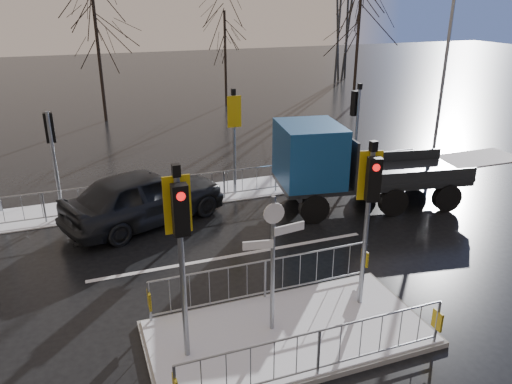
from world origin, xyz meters
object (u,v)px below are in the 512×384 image
object	(u,v)px
traffic_island	(288,321)
car_far_lane	(145,196)
flatbed_truck	(335,164)
street_lamp_right	(447,61)

from	to	relation	value
traffic_island	car_far_lane	world-z (taller)	traffic_island
flatbed_truck	traffic_island	bearing A→B (deg)	-126.03
car_far_lane	traffic_island	bearing A→B (deg)	174.33
traffic_island	street_lamp_right	distance (m)	14.14
flatbed_truck	street_lamp_right	bearing A→B (deg)	22.42
car_far_lane	street_lamp_right	size ratio (longest dim) A/B	0.66
flatbed_truck	street_lamp_right	xyz separation A→B (m)	(6.30, 2.60, 2.80)
flatbed_truck	car_far_lane	bearing A→B (deg)	170.68
traffic_island	car_far_lane	size ratio (longest dim) A/B	1.14
traffic_island	flatbed_truck	bearing A→B (deg)	53.97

